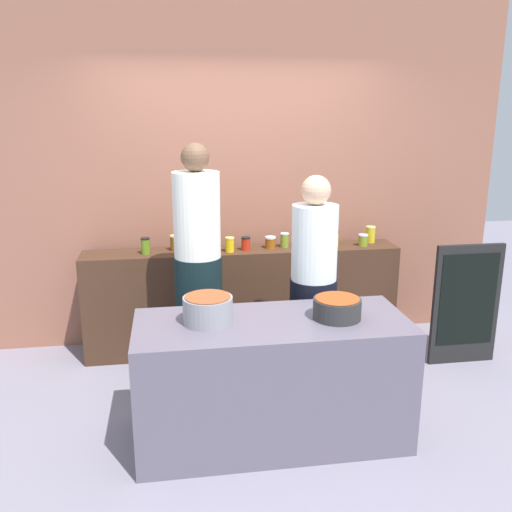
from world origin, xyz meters
TOP-DOWN VIEW (x-y plane):
  - ground at (0.00, 0.00)m, footprint 12.00×12.00m
  - storefront_wall at (0.00, 1.45)m, footprint 4.80×0.12m
  - display_shelf at (0.00, 1.10)m, footprint 2.70×0.36m
  - prep_table at (0.00, -0.30)m, footprint 1.70×0.70m
  - preserve_jar_0 at (-0.81, 1.07)m, footprint 0.07×0.07m
  - preserve_jar_1 at (-0.56, 1.15)m, footprint 0.09×0.09m
  - preserve_jar_2 at (-0.39, 1.12)m, footprint 0.09×0.09m
  - preserve_jar_3 at (-0.24, 1.11)m, footprint 0.08×0.08m
  - preserve_jar_4 at (-0.12, 1.03)m, footprint 0.08×0.08m
  - preserve_jar_5 at (0.02, 1.07)m, footprint 0.08×0.08m
  - preserve_jar_6 at (0.24, 1.10)m, footprint 0.09×0.09m
  - preserve_jar_7 at (0.37, 1.12)m, footprint 0.07×0.07m
  - preserve_jar_8 at (0.54, 1.11)m, footprint 0.08×0.08m
  - preserve_jar_9 at (0.68, 1.10)m, footprint 0.08×0.08m
  - preserve_jar_10 at (0.81, 1.09)m, footprint 0.07×0.07m
  - preserve_jar_11 at (1.06, 1.06)m, footprint 0.08×0.08m
  - preserve_jar_12 at (1.17, 1.17)m, footprint 0.09×0.09m
  - cooking_pot_left at (-0.39, -0.27)m, footprint 0.30×0.30m
  - cooking_pot_center at (0.41, -0.32)m, footprint 0.30×0.30m
  - cook_with_tongs at (-0.41, 0.52)m, footprint 0.36×0.36m
  - cook_in_cap at (0.41, 0.27)m, footprint 0.34×0.34m
  - chalkboard_sign at (1.78, 0.54)m, footprint 0.58×0.05m

SIDE VIEW (x-z plane):
  - ground at x=0.00m, z-range 0.00..0.00m
  - prep_table at x=0.00m, z-range 0.00..0.81m
  - display_shelf at x=0.00m, z-range 0.00..0.91m
  - chalkboard_sign at x=1.78m, z-range 0.01..1.03m
  - cook_in_cap at x=0.41m, z-range -0.07..1.56m
  - cook_with_tongs at x=-0.41m, z-range -0.08..1.76m
  - cooking_pot_center at x=0.41m, z-range 0.81..0.94m
  - cooking_pot_left at x=-0.39m, z-range 0.81..0.98m
  - preserve_jar_8 at x=0.54m, z-range 0.91..1.01m
  - preserve_jar_11 at x=1.06m, z-range 0.91..1.01m
  - preserve_jar_6 at x=0.24m, z-range 0.91..1.01m
  - preserve_jar_5 at x=0.02m, z-range 0.91..1.02m
  - preserve_jar_2 at x=-0.39m, z-range 0.91..1.03m
  - preserve_jar_7 at x=0.37m, z-range 0.91..1.03m
  - preserve_jar_4 at x=-0.12m, z-range 0.91..1.03m
  - preserve_jar_9 at x=0.68m, z-range 0.91..1.04m
  - preserve_jar_1 at x=-0.56m, z-range 0.91..1.04m
  - preserve_jar_10 at x=0.81m, z-range 0.91..1.04m
  - preserve_jar_3 at x=-0.24m, z-range 0.91..1.04m
  - preserve_jar_0 at x=-0.81m, z-range 0.91..1.05m
  - preserve_jar_12 at x=1.17m, z-range 0.91..1.06m
  - storefront_wall at x=0.00m, z-range 0.00..3.00m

